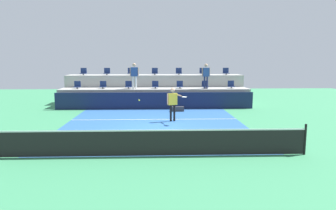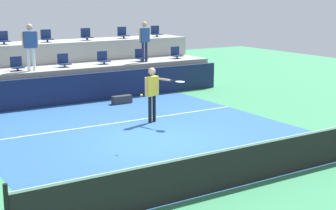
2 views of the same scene
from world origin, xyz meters
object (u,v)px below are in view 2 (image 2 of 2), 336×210
(stadium_chair_lower_right, at_px, (141,56))
(stadium_chair_upper_mid_left, at_px, (3,39))
(stadium_chair_lower_far_right, at_px, (176,54))
(stadium_chair_upper_center, at_px, (47,37))
(stadium_chair_upper_mid_right, at_px, (86,35))
(tennis_player, at_px, (153,89))
(stadium_chair_lower_mid_right, at_px, (103,59))
(spectator_in_grey, at_px, (30,42))
(stadium_chair_lower_mid_left, at_px, (17,65))
(stadium_chair_upper_far_right, at_px, (156,32))
(spectator_leaning_on_rail, at_px, (144,38))
(tennis_ball, at_px, (141,95))
(stadium_chair_lower_center, at_px, (64,61))
(equipment_bag, at_px, (122,100))
(stadium_chair_upper_right, at_px, (123,34))

(stadium_chair_lower_right, relative_size, stadium_chair_upper_mid_left, 1.00)
(stadium_chair_lower_far_right, bearing_deg, stadium_chair_lower_right, 180.00)
(stadium_chair_upper_center, height_order, stadium_chair_upper_mid_right, same)
(stadium_chair_upper_mid_left, xyz_separation_m, tennis_player, (2.79, -7.16, -1.21))
(stadium_chair_lower_mid_right, relative_size, spectator_in_grey, 0.30)
(stadium_chair_lower_mid_left, relative_size, stadium_chair_upper_far_right, 1.00)
(stadium_chair_lower_mid_right, bearing_deg, stadium_chair_upper_center, 134.16)
(stadium_chair_upper_mid_left, bearing_deg, spectator_in_grey, -78.92)
(tennis_player, bearing_deg, spectator_leaning_on_rail, 63.18)
(stadium_chair_upper_mid_right, distance_m, tennis_ball, 9.72)
(stadium_chair_lower_far_right, distance_m, stadium_chair_upper_far_right, 1.99)
(tennis_ball, bearing_deg, stadium_chair_lower_right, 61.09)
(stadium_chair_lower_center, bearing_deg, stadium_chair_upper_far_right, 18.66)
(stadium_chair_lower_far_right, xyz_separation_m, stadium_chair_upper_mid_right, (-3.55, 1.80, 0.85))
(stadium_chair_upper_mid_right, bearing_deg, tennis_player, -96.51)
(stadium_chair_upper_mid_left, relative_size, stadium_chair_upper_far_right, 1.00)
(stadium_chair_lower_mid_right, distance_m, stadium_chair_upper_center, 2.65)
(spectator_leaning_on_rail, bearing_deg, tennis_ball, -120.08)
(tennis_player, xyz_separation_m, spectator_leaning_on_rail, (2.52, 4.98, 1.18))
(stadium_chair_lower_center, xyz_separation_m, equipment_bag, (1.43, -2.20, -1.31))
(stadium_chair_lower_center, height_order, equipment_bag, stadium_chair_lower_center)
(spectator_in_grey, distance_m, equipment_bag, 4.01)
(stadium_chair_lower_right, height_order, stadium_chair_lower_far_right, same)
(stadium_chair_lower_center, bearing_deg, stadium_chair_upper_mid_left, 135.62)
(stadium_chair_upper_mid_right, xyz_separation_m, tennis_ball, (-2.45, -9.36, -0.89))
(stadium_chair_lower_center, distance_m, stadium_chair_lower_right, 3.48)
(stadium_chair_upper_far_right, distance_m, spectator_in_grey, 7.09)
(stadium_chair_upper_mid_right, bearing_deg, spectator_leaning_on_rail, -52.09)
(stadium_chair_lower_right, xyz_separation_m, stadium_chair_upper_center, (-3.52, 1.80, 0.85))
(stadium_chair_upper_mid_left, bearing_deg, stadium_chair_lower_mid_right, -26.89)
(stadium_chair_lower_mid_left, bearing_deg, stadium_chair_lower_right, 0.00)
(stadium_chair_upper_far_right, bearing_deg, stadium_chair_lower_far_right, -90.58)
(stadium_chair_lower_center, height_order, spectator_leaning_on_rail, spectator_leaning_on_rail)
(stadium_chair_lower_right, xyz_separation_m, stadium_chair_lower_far_right, (1.83, 0.00, 0.00))
(stadium_chair_upper_center, bearing_deg, equipment_bag, -69.90)
(stadium_chair_lower_center, distance_m, stadium_chair_upper_center, 1.99)
(stadium_chair_lower_right, xyz_separation_m, stadium_chair_upper_mid_left, (-5.32, 1.80, 0.85))
(stadium_chair_upper_mid_left, height_order, stadium_chair_upper_mid_right, same)
(stadium_chair_lower_center, relative_size, stadium_chair_upper_mid_right, 1.00)
(spectator_in_grey, bearing_deg, stadium_chair_upper_mid_right, 34.52)
(tennis_player, bearing_deg, stadium_chair_lower_center, 100.01)
(stadium_chair_upper_far_right, distance_m, tennis_player, 8.49)
(tennis_ball, relative_size, equipment_bag, 0.09)
(stadium_chair_upper_mid_right, height_order, tennis_ball, stadium_chair_upper_mid_right)
(stadium_chair_lower_mid_right, distance_m, spectator_leaning_on_rail, 1.97)
(stadium_chair_upper_right, bearing_deg, stadium_chair_upper_center, 180.00)
(stadium_chair_lower_right, distance_m, stadium_chair_upper_mid_left, 5.68)
(stadium_chair_lower_right, height_order, equipment_bag, stadium_chair_lower_right)
(stadium_chair_lower_center, xyz_separation_m, spectator_leaning_on_rail, (3.46, -0.38, 0.82))
(tennis_player, xyz_separation_m, tennis_ball, (-1.64, -2.20, 0.33))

